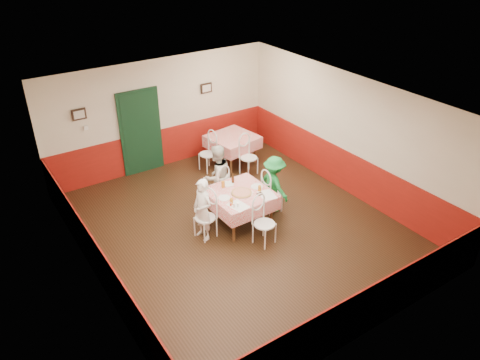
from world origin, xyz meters
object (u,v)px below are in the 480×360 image
glass_a (231,201)px  glass_b (260,188)px  chair_near (264,224)px  diner_far (217,176)px  chair_left (205,218)px  beer_bottle (233,179)px  glass_c (223,184)px  diner_left (203,210)px  pizza (242,193)px  chair_right (272,193)px  second_table (232,150)px  chair_far (218,188)px  chair_second_a (208,154)px  diner_right (274,184)px  wallet (260,194)px  main_table (240,208)px  chair_second_b (249,158)px

glass_a → glass_b: 0.77m
chair_near → diner_far: diner_far is taller
chair_left → beer_bottle: 1.10m
glass_b → glass_c: size_ratio=0.91×
beer_bottle → diner_left: bearing=-157.4°
pizza → diner_left: (-0.91, 0.04, -0.11)m
chair_right → diner_left: diner_left is taller
second_table → chair_far: 2.13m
chair_right → pizza: size_ratio=2.13×
beer_bottle → second_table: bearing=57.3°
chair_far → beer_bottle: (0.09, -0.45, 0.41)m
second_table → beer_bottle: (-1.31, -2.05, 0.49)m
glass_a → diner_far: size_ratio=0.09×
chair_right → chair_second_a: (-0.20, 2.43, 0.00)m
chair_far → glass_b: chair_far is taller
diner_right → glass_b: bearing=110.3°
wallet → diner_far: (-0.30, 1.20, -0.04)m
pizza → glass_a: 0.47m
chair_near → second_table: bearing=54.3°
wallet → diner_far: diner_far is taller
chair_near → glass_b: 0.84m
glass_a → diner_left: diner_left is taller
chair_far → chair_second_a: (0.66, 1.60, 0.00)m
main_table → chair_far: size_ratio=1.36×
diner_left → diner_right: diner_left is taller
second_table → beer_bottle: beer_bottle is taller
diner_left → chair_left: bearing=80.5°
second_table → glass_a: bearing=-123.2°
main_table → pizza: 0.40m
second_table → diner_right: (-0.50, -2.43, 0.28)m
chair_second_a → chair_second_b: (0.75, -0.75, 0.00)m
chair_right → wallet: bearing=120.5°
wallet → diner_far: 1.23m
glass_b → beer_bottle: beer_bottle is taller
pizza → diner_far: size_ratio=0.29×
chair_right → glass_a: size_ratio=7.15×
glass_c → chair_second_b: bearing=40.1°
main_table → chair_left: chair_left is taller
chair_left → diner_right: (1.75, 0.03, 0.20)m
glass_a → diner_right: size_ratio=0.10×
chair_left → glass_b: 1.28m
main_table → chair_second_a: (0.65, 2.45, 0.08)m
chair_right → pizza: 0.91m
main_table → beer_bottle: 0.63m
second_table → diner_left: size_ratio=0.85×
chair_second_b → glass_a: bearing=-140.5°
chair_left → diner_left: (-0.05, -0.00, 0.21)m
main_table → beer_bottle: beer_bottle is taller
chair_left → chair_second_a: 2.88m
glass_b → glass_a: bearing=-172.4°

